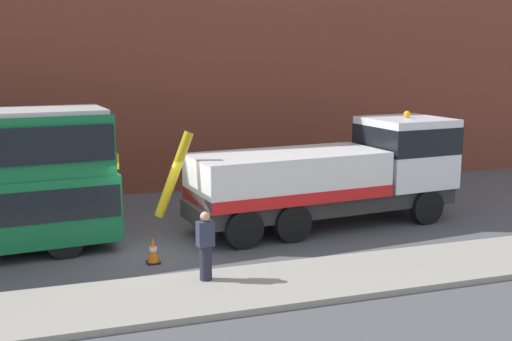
# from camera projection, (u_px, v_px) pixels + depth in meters

# --- Properties ---
(ground_plane) EXTENTS (120.00, 120.00, 0.00)m
(ground_plane) POSITION_uv_depth(u_px,v_px,m) (157.00, 247.00, 18.67)
(ground_plane) COLOR #4C4C51
(near_kerb) EXTENTS (60.00, 2.80, 0.15)m
(near_kerb) POSITION_uv_depth(u_px,v_px,m) (188.00, 295.00, 14.74)
(near_kerb) COLOR gray
(near_kerb) RESTS_ON ground_plane
(recovery_tow_truck) EXTENTS (10.23, 3.50, 3.67)m
(recovery_tow_truck) POSITION_uv_depth(u_px,v_px,m) (337.00, 172.00, 20.74)
(recovery_tow_truck) COLOR #2D2D2D
(recovery_tow_truck) RESTS_ON ground_plane
(pedestrian_bystander) EXTENTS (0.43, 0.34, 1.71)m
(pedestrian_bystander) POSITION_uv_depth(u_px,v_px,m) (205.00, 247.00, 15.40)
(pedestrian_bystander) COLOR #232333
(pedestrian_bystander) RESTS_ON near_kerb
(traffic_cone_near_bus) EXTENTS (0.36, 0.36, 0.72)m
(traffic_cone_near_bus) POSITION_uv_depth(u_px,v_px,m) (153.00, 251.00, 17.17)
(traffic_cone_near_bus) COLOR orange
(traffic_cone_near_bus) RESTS_ON ground_plane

